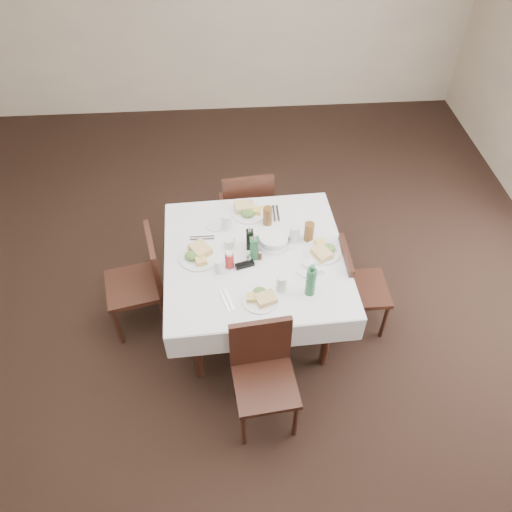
# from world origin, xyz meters

# --- Properties ---
(ground_plane) EXTENTS (7.00, 7.00, 0.00)m
(ground_plane) POSITION_xyz_m (0.00, 0.00, 0.00)
(ground_plane) COLOR black
(room_shell) EXTENTS (6.04, 7.04, 2.80)m
(room_shell) POSITION_xyz_m (0.00, 0.00, 1.71)
(room_shell) COLOR #BAAA96
(room_shell) RESTS_ON ground
(dining_table) EXTENTS (1.35, 1.35, 0.76)m
(dining_table) POSITION_xyz_m (0.22, 0.08, 0.68)
(dining_table) COLOR black
(dining_table) RESTS_ON ground
(chair_north) EXTENTS (0.46, 0.46, 0.89)m
(chair_north) POSITION_xyz_m (0.21, 0.92, 0.51)
(chair_north) COLOR black
(chair_north) RESTS_ON ground
(chair_south) EXTENTS (0.44, 0.44, 0.85)m
(chair_south) POSITION_xyz_m (0.22, -0.68, 0.49)
(chair_south) COLOR black
(chair_south) RESTS_ON ground
(chair_east) EXTENTS (0.39, 0.39, 0.82)m
(chair_east) POSITION_xyz_m (0.96, 0.01, 0.47)
(chair_east) COLOR black
(chair_east) RESTS_ON ground
(chair_west) EXTENTS (0.49, 0.49, 0.88)m
(chair_west) POSITION_xyz_m (-0.62, 0.16, 0.50)
(chair_west) COLOR black
(chair_west) RESTS_ON ground
(meal_north) EXTENTS (0.28, 0.28, 0.06)m
(meal_north) POSITION_xyz_m (0.20, 0.54, 0.79)
(meal_north) COLOR white
(meal_north) RESTS_ON dining_table
(meal_south) EXTENTS (0.25, 0.25, 0.05)m
(meal_south) POSITION_xyz_m (0.23, -0.33, 0.78)
(meal_south) COLOR white
(meal_south) RESTS_ON dining_table
(meal_east) EXTENTS (0.26, 0.26, 0.06)m
(meal_east) POSITION_xyz_m (0.71, 0.07, 0.78)
(meal_east) COLOR white
(meal_east) RESTS_ON dining_table
(meal_west) EXTENTS (0.29, 0.29, 0.06)m
(meal_west) POSITION_xyz_m (-0.18, 0.09, 0.79)
(meal_west) COLOR white
(meal_west) RESTS_ON dining_table
(side_plate_a) EXTENTS (0.16, 0.16, 0.01)m
(side_plate_a) POSITION_xyz_m (-0.05, 0.42, 0.77)
(side_plate_a) COLOR white
(side_plate_a) RESTS_ON dining_table
(side_plate_b) EXTENTS (0.15, 0.15, 0.01)m
(side_plate_b) POSITION_xyz_m (0.57, -0.09, 0.77)
(side_plate_b) COLOR white
(side_plate_b) RESTS_ON dining_table
(water_n) EXTENTS (0.07, 0.07, 0.13)m
(water_n) POSITION_xyz_m (0.03, 0.37, 0.83)
(water_n) COLOR silver
(water_n) RESTS_ON dining_table
(water_s) EXTENTS (0.07, 0.07, 0.13)m
(water_s) POSITION_xyz_m (0.37, -0.26, 0.83)
(water_s) COLOR silver
(water_s) RESTS_ON dining_table
(water_e) EXTENTS (0.07, 0.07, 0.13)m
(water_e) POSITION_xyz_m (0.52, 0.21, 0.83)
(water_e) COLOR silver
(water_e) RESTS_ON dining_table
(water_w) EXTENTS (0.06, 0.06, 0.11)m
(water_w) POSITION_xyz_m (-0.04, -0.06, 0.82)
(water_w) COLOR silver
(water_w) RESTS_ON dining_table
(iced_tea_a) EXTENTS (0.07, 0.07, 0.15)m
(iced_tea_a) POSITION_xyz_m (0.34, 0.41, 0.84)
(iced_tea_a) COLOR brown
(iced_tea_a) RESTS_ON dining_table
(iced_tea_b) EXTENTS (0.07, 0.07, 0.15)m
(iced_tea_b) POSITION_xyz_m (0.63, 0.22, 0.84)
(iced_tea_b) COLOR brown
(iced_tea_b) RESTS_ON dining_table
(bread_basket) EXTENTS (0.24, 0.24, 0.08)m
(bread_basket) POSITION_xyz_m (0.36, 0.19, 0.80)
(bread_basket) COLOR silver
(bread_basket) RESTS_ON dining_table
(oil_cruet_dark) EXTENTS (0.05, 0.05, 0.21)m
(oil_cruet_dark) POSITION_xyz_m (0.19, 0.16, 0.85)
(oil_cruet_dark) COLOR black
(oil_cruet_dark) RESTS_ON dining_table
(oil_cruet_green) EXTENTS (0.06, 0.06, 0.23)m
(oil_cruet_green) POSITION_xyz_m (0.21, 0.06, 0.86)
(oil_cruet_green) COLOR #226236
(oil_cruet_green) RESTS_ON dining_table
(ketchup_bottle) EXTENTS (0.06, 0.06, 0.14)m
(ketchup_bottle) POSITION_xyz_m (0.04, -0.01, 0.83)
(ketchup_bottle) COLOR maroon
(ketchup_bottle) RESTS_ON dining_table
(salt_shaker) EXTENTS (0.03, 0.03, 0.07)m
(salt_shaker) POSITION_xyz_m (0.17, 0.02, 0.80)
(salt_shaker) COLOR white
(salt_shaker) RESTS_ON dining_table
(pepper_shaker) EXTENTS (0.04, 0.04, 0.08)m
(pepper_shaker) POSITION_xyz_m (0.25, 0.05, 0.80)
(pepper_shaker) COLOR #3D2717
(pepper_shaker) RESTS_ON dining_table
(coffee_mug) EXTENTS (0.11, 0.11, 0.08)m
(coffee_mug) POSITION_xyz_m (0.04, 0.17, 0.80)
(coffee_mug) COLOR white
(coffee_mug) RESTS_ON dining_table
(sunglasses) EXTENTS (0.14, 0.08, 0.03)m
(sunglasses) POSITION_xyz_m (0.14, -0.02, 0.78)
(sunglasses) COLOR black
(sunglasses) RESTS_ON dining_table
(green_bottle) EXTENTS (0.07, 0.07, 0.26)m
(green_bottle) POSITION_xyz_m (0.56, -0.29, 0.88)
(green_bottle) COLOR #226236
(green_bottle) RESTS_ON dining_table
(sugar_caddy) EXTENTS (0.10, 0.07, 0.04)m
(sugar_caddy) POSITION_xyz_m (0.59, -0.06, 0.78)
(sugar_caddy) COLOR white
(sugar_caddy) RESTS_ON dining_table
(cutlery_n) EXTENTS (0.05, 0.19, 0.01)m
(cutlery_n) POSITION_xyz_m (0.42, 0.52, 0.77)
(cutlery_n) COLOR silver
(cutlery_n) RESTS_ON dining_table
(cutlery_s) EXTENTS (0.10, 0.20, 0.01)m
(cutlery_s) POSITION_xyz_m (0.01, -0.32, 0.77)
(cutlery_s) COLOR silver
(cutlery_s) RESTS_ON dining_table
(cutlery_e) EXTENTS (0.16, 0.08, 0.01)m
(cutlery_e) POSITION_xyz_m (0.62, -0.14, 0.77)
(cutlery_e) COLOR silver
(cutlery_e) RESTS_ON dining_table
(cutlery_w) EXTENTS (0.18, 0.04, 0.01)m
(cutlery_w) POSITION_xyz_m (-0.16, 0.28, 0.77)
(cutlery_w) COLOR silver
(cutlery_w) RESTS_ON dining_table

